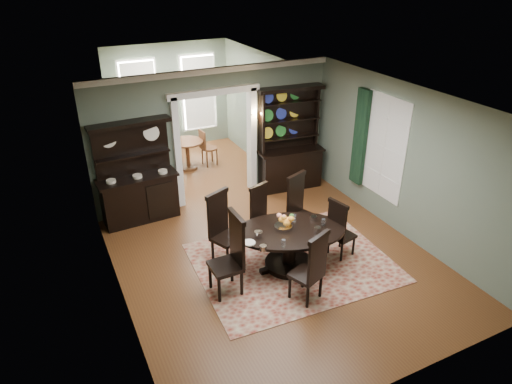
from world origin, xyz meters
The scene contains 19 objects.
room centered at (0.00, 0.04, 1.58)m, with size 5.51×6.01×3.01m.
parlor centered at (0.00, 5.53, 1.52)m, with size 3.51×3.50×3.01m.
doorway_trim centered at (0.00, 3.00, 1.62)m, with size 2.08×0.25×2.57m.
right_window centered at (2.69, 0.93, 1.60)m, with size 0.15×1.47×2.12m.
wall_sconce centered at (0.95, 2.85, 1.89)m, with size 0.27×0.21×0.21m.
rug centered at (0.25, -0.09, 0.01)m, with size 3.46×2.74×0.01m, color maroon.
dining_table centered at (0.13, -0.15, 0.54)m, with size 2.28×2.28×0.78m.
centerpiece centered at (0.05, -0.05, 0.85)m, with size 1.60×1.03×0.26m.
chair_far_left centered at (-0.85, 0.61, 0.72)m, with size 0.65×0.64×1.36m.
chair_far_mid centered at (0.07, 0.83, 0.63)m, with size 0.55×0.54×1.20m.
chair_far_right centered at (0.79, 0.63, 0.72)m, with size 0.65×0.63×1.36m.
chair_end_left centered at (-1.04, -0.30, 0.76)m, with size 0.51×0.55×1.44m.
chair_end_right centered at (1.10, -0.27, 0.62)m, with size 0.50×0.52×1.18m.
chair_near centered at (-0.02, -1.12, 0.68)m, with size 0.62×0.60×1.30m.
sideboard centered at (-1.86, 2.75, 0.75)m, with size 1.67×0.66×2.16m.
welsh_dresser centered at (1.77, 2.73, 0.89)m, with size 1.62×0.73×2.45m.
parlor_table centered at (-0.11, 4.81, 0.51)m, with size 0.84×0.84×0.78m.
parlor_chair_left centered at (-0.46, 4.83, 0.55)m, with size 0.43×0.43×1.03m.
parlor_chair_right centered at (0.43, 4.80, 0.54)m, with size 0.43×0.42×1.00m.
Camera 1 is at (-3.39, -5.99, 5.01)m, focal length 32.00 mm.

